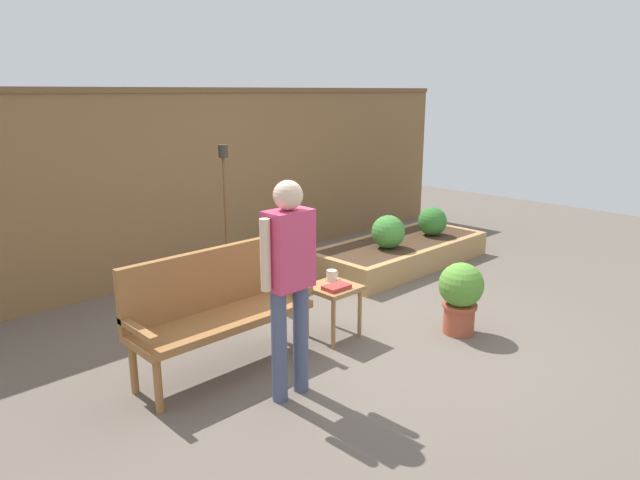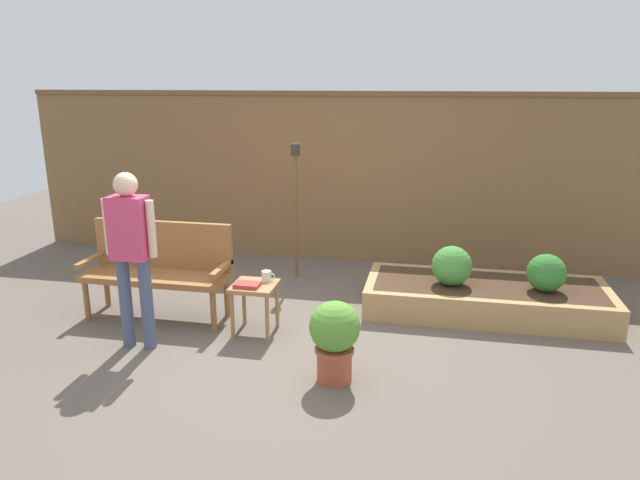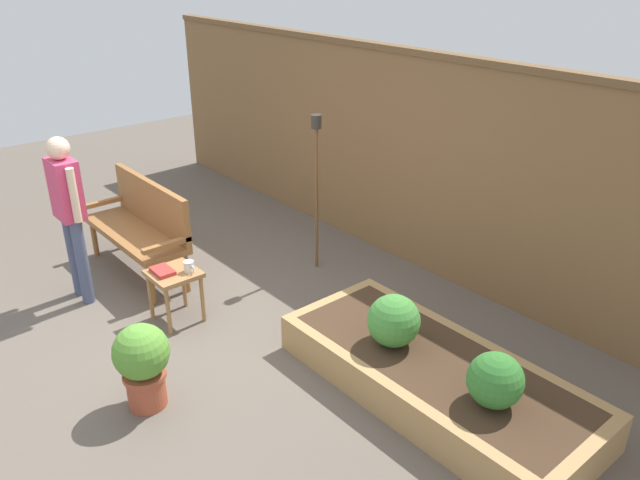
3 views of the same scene
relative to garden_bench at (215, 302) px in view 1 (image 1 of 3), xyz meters
The scene contains 12 objects.
ground_plane 1.57m from the garden_bench, 14.91° to the right, with size 14.00×14.00×0.00m, color #60564C.
fence_back 2.69m from the garden_bench, 57.36° to the left, with size 8.40×0.14×2.16m.
garden_bench is the anchor object (origin of this frame).
side_table 1.09m from the garden_bench, 12.53° to the right, with size 0.40×0.40×0.48m.
cup_on_table 1.15m from the garden_bench, ahead, with size 0.13×0.09×0.10m.
book_on_table 1.06m from the garden_bench, 17.17° to the right, with size 0.23×0.15×0.03m, color #B2332D.
potted_boxwood 2.17m from the garden_bench, 26.37° to the right, with size 0.40×0.40×0.66m.
raised_planter_bed 3.30m from the garden_bench, 12.40° to the left, with size 2.40×1.00×0.30m.
shrub_near_bench 2.91m from the garden_bench, 12.29° to the left, with size 0.40×0.40×0.40m.
shrub_far_corner 3.79m from the garden_bench, ahead, with size 0.37×0.37×0.37m.
tiki_torch 1.82m from the garden_bench, 52.21° to the left, with size 0.10×0.10×1.59m.
person_by_bench 0.83m from the garden_bench, 79.36° to the right, with size 0.47×0.20×1.56m.
Camera 1 is at (-3.66, -3.12, 2.13)m, focal length 31.64 mm.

